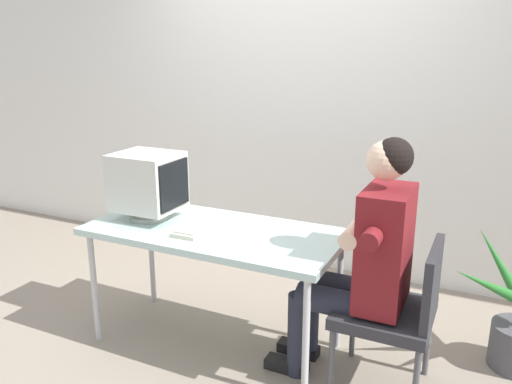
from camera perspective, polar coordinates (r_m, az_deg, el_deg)
The scene contains 7 objects.
ground_plane at distance 3.23m, azimuth -4.42°, elevation -16.40°, with size 12.00×12.00×0.00m, color gray.
wall_back at distance 3.92m, azimuth 9.56°, elevation 12.39°, with size 8.00×0.10×3.00m, color silver.
desk at distance 2.93m, azimuth -4.70°, elevation -5.06°, with size 1.45×0.68×0.73m.
crt_monitor at distance 3.08m, azimuth -11.96°, elevation 1.07°, with size 0.38×0.32×0.40m.
keyboard at distance 2.93m, azimuth -6.24°, elevation -3.73°, with size 0.16×0.41×0.03m.
office_chair at distance 2.71m, azimuth 15.51°, elevation -12.28°, with size 0.47×0.47×0.82m.
person_seated at distance 2.64m, azimuth 11.98°, elevation -7.10°, with size 0.70×0.58×1.32m.
Camera 1 is at (1.39, -2.36, 1.72)m, focal length 35.88 mm.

